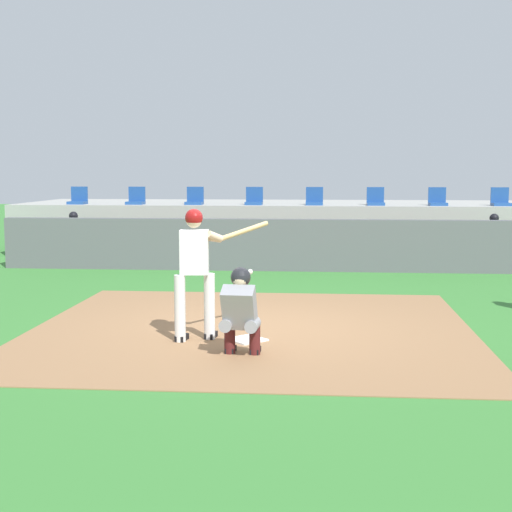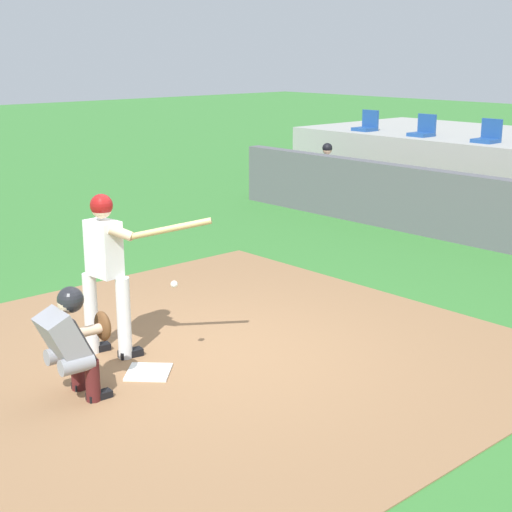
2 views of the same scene
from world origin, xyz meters
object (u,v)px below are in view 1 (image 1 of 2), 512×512
at_px(batter_at_plate, 196,266).
at_px(dugout_player_1, 495,240).
at_px(stadium_seat_6, 438,200).
at_px(stadium_seat_1, 136,199).
at_px(stadium_seat_4, 314,200).
at_px(home_plate, 246,340).
at_px(stadium_seat_5, 376,200).
at_px(catcher_crouched, 240,308).
at_px(stadium_seat_3, 254,200).
at_px(stadium_seat_0, 78,199).
at_px(stadium_seat_7, 501,201).
at_px(stadium_seat_2, 195,200).
at_px(dugout_player_0, 72,237).

bearing_deg(batter_at_plate, dugout_player_1, 54.68).
bearing_deg(stadium_seat_6, stadium_seat_1, 180.00).
distance_m(stadium_seat_4, stadium_seat_6, 3.25).
height_order(home_plate, stadium_seat_5, stadium_seat_5).
xyz_separation_m(catcher_crouched, stadium_seat_3, (-0.82, 11.01, 0.93)).
bearing_deg(stadium_seat_0, stadium_seat_6, 0.00).
height_order(stadium_seat_1, stadium_seat_5, same).
xyz_separation_m(stadium_seat_0, stadium_seat_3, (4.88, 0.00, 0.00)).
relative_size(stadium_seat_0, stadium_seat_1, 1.00).
xyz_separation_m(stadium_seat_0, stadium_seat_7, (11.38, 0.00, 0.00)).
distance_m(dugout_player_1, stadium_seat_4, 4.83).
bearing_deg(stadium_seat_0, stadium_seat_3, 0.00).
relative_size(stadium_seat_2, stadium_seat_6, 1.00).
xyz_separation_m(catcher_crouched, stadium_seat_5, (2.43, 11.01, 0.93)).
bearing_deg(batter_at_plate, stadium_seat_2, 99.80).
height_order(home_plate, stadium_seat_6, stadium_seat_6).
bearing_deg(dugout_player_1, stadium_seat_7, 74.17).
bearing_deg(dugout_player_0, catcher_crouched, -59.95).
distance_m(home_plate, stadium_seat_3, 10.32).
height_order(home_plate, stadium_seat_0, stadium_seat_0).
bearing_deg(stadium_seat_4, stadium_seat_6, 0.00).
bearing_deg(catcher_crouched, stadium_seat_7, 62.71).
relative_size(batter_at_plate, stadium_seat_3, 3.76).
relative_size(stadium_seat_0, stadium_seat_3, 1.00).
bearing_deg(catcher_crouched, stadium_seat_6, 69.78).
bearing_deg(stadium_seat_1, stadium_seat_6, 0.00).
relative_size(batter_at_plate, dugout_player_0, 1.39).
bearing_deg(stadium_seat_1, batter_at_plate, -71.63).
bearing_deg(stadium_seat_1, catcher_crouched, -69.71).
bearing_deg(stadium_seat_0, batter_at_plate, -63.83).
bearing_deg(stadium_seat_1, dugout_player_1, -12.51).
xyz_separation_m(stadium_seat_4, stadium_seat_5, (1.62, 0.00, 0.00)).
bearing_deg(stadium_seat_5, batter_at_plate, -106.97).
height_order(stadium_seat_2, stadium_seat_5, same).
distance_m(batter_at_plate, stadium_seat_5, 10.68).
bearing_deg(batter_at_plate, stadium_seat_3, 90.77).
xyz_separation_m(stadium_seat_5, stadium_seat_6, (1.63, 0.00, 0.00)).
bearing_deg(stadium_seat_6, stadium_seat_7, 0.00).
bearing_deg(stadium_seat_5, stadium_seat_0, 180.00).
xyz_separation_m(stadium_seat_1, stadium_seat_6, (8.13, 0.00, 0.00)).
height_order(stadium_seat_4, stadium_seat_7, same).
distance_m(dugout_player_1, stadium_seat_2, 7.86).
relative_size(catcher_crouched, stadium_seat_1, 3.23).
bearing_deg(stadium_seat_5, stadium_seat_1, 180.00).
relative_size(stadium_seat_2, stadium_seat_5, 1.00).
distance_m(stadium_seat_5, stadium_seat_6, 1.63).
relative_size(dugout_player_0, stadium_seat_1, 2.71).
bearing_deg(stadium_seat_2, stadium_seat_7, 0.00).
bearing_deg(stadium_seat_3, stadium_seat_4, 0.00).
distance_m(dugout_player_0, stadium_seat_3, 4.90).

